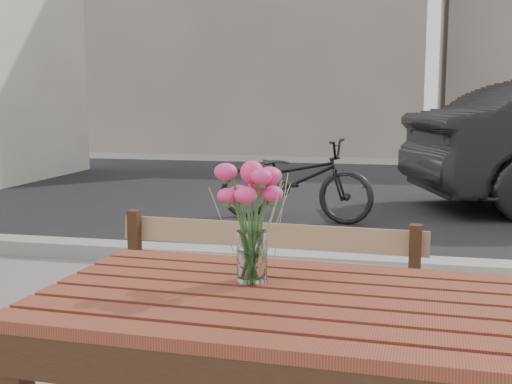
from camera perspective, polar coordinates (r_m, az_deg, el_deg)
street at (r=6.91m, az=8.21°, el=-2.22°), size 30.00×8.12×0.12m
backdrop_buildings at (r=16.28m, az=11.74°, el=16.34°), size 15.50×4.00×8.00m
main_table at (r=1.72m, az=2.23°, el=-13.20°), size 1.29×0.79×0.78m
main_bench at (r=2.65m, az=0.54°, el=-8.95°), size 1.33×0.46×0.82m
main_vase at (r=1.76m, az=-0.35°, el=-1.36°), size 0.18×0.18×0.34m
bicycle at (r=6.73m, az=3.47°, el=1.09°), size 1.73×0.79×0.88m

